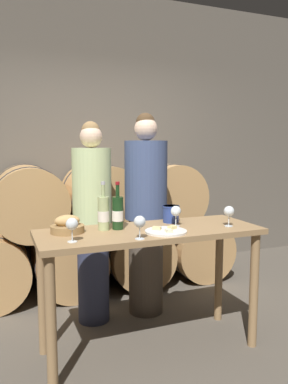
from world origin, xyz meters
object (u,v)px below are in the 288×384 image
(wine_glass_left, at_px, (140,222))
(wine_glass_right, at_px, (229,212))
(tasting_table, at_px, (150,249))
(person_left, at_px, (92,221))
(blue_crock, at_px, (171,213))
(wine_glass_far_left, at_px, (72,225))
(wine_bottle_red, at_px, (118,213))
(wine_bottle_white, at_px, (103,213))
(bread_basket, at_px, (67,226))
(cheese_plate, at_px, (166,231))
(wine_glass_center, at_px, (176,212))
(person_right, at_px, (146,214))

(wine_glass_left, distance_m, wine_glass_right, 0.75)
(tasting_table, height_order, person_left, person_left)
(blue_crock, xyz_separation_m, wine_glass_far_left, (-0.81, -0.32, 0.04))
(wine_bottle_red, relative_size, wine_bottle_white, 0.99)
(wine_glass_left, bearing_deg, blue_crock, 44.64)
(wine_bottle_red, relative_size, wine_glass_left, 2.24)
(person_left, distance_m, bread_basket, 0.58)
(tasting_table, height_order, wine_glass_right, wine_glass_right)
(tasting_table, bearing_deg, bread_basket, 169.00)
(tasting_table, bearing_deg, wine_glass_right, -11.89)
(bread_basket, bearing_deg, tasting_table, -11.00)
(person_left, height_order, bread_basket, person_left)
(blue_crock, xyz_separation_m, cheese_plate, (-0.18, -0.30, -0.06))
(cheese_plate, bearing_deg, wine_glass_center, 45.94)
(person_right, relative_size, wine_bottle_red, 5.23)
(wine_bottle_red, xyz_separation_m, wine_glass_far_left, (-0.36, -0.24, -0.01))
(wine_bottle_red, xyz_separation_m, cheese_plate, (0.27, -0.22, -0.11))
(person_right, bearing_deg, wine_glass_left, -114.13)
(person_right, bearing_deg, person_left, -180.00)
(wine_bottle_white, height_order, wine_glass_right, wine_bottle_white)
(person_left, height_order, wine_bottle_white, person_left)
(tasting_table, distance_m, wine_glass_far_left, 0.64)
(wine_glass_left, bearing_deg, wine_glass_center, 34.68)
(blue_crock, bearing_deg, wine_bottle_white, -173.06)
(person_right, distance_m, bread_basket, 0.91)
(tasting_table, height_order, bread_basket, bread_basket)
(wine_glass_left, bearing_deg, wine_glass_far_left, 168.08)
(bread_basket, height_order, wine_glass_left, wine_glass_left)
(person_right, height_order, blue_crock, person_right)
(person_left, height_order, wine_glass_far_left, person_left)
(blue_crock, height_order, wine_glass_center, wine_glass_center)
(person_left, bearing_deg, wine_bottle_white, -94.75)
(wine_bottle_red, bearing_deg, tasting_table, -22.60)
(tasting_table, bearing_deg, wine_glass_center, 7.36)
(wine_glass_right, bearing_deg, person_right, 116.50)
(wine_glass_left, bearing_deg, tasting_table, 54.68)
(tasting_table, bearing_deg, person_left, 113.84)
(wine_bottle_red, distance_m, wine_bottle_white, 0.10)
(blue_crock, relative_size, wine_glass_center, 0.88)
(wine_bottle_red, xyz_separation_m, wine_bottle_white, (-0.10, 0.01, 0.00))
(wine_glass_far_left, bearing_deg, bread_basket, 86.44)
(tasting_table, relative_size, wine_bottle_red, 4.68)
(person_right, xyz_separation_m, wine_bottle_red, (-0.42, -0.52, 0.12))
(tasting_table, relative_size, wine_glass_far_left, 10.51)
(wine_bottle_red, distance_m, cheese_plate, 0.36)
(wine_bottle_white, height_order, wine_glass_left, wine_bottle_white)
(person_right, relative_size, blue_crock, 13.37)
(wine_bottle_red, distance_m, wine_glass_left, 0.33)
(wine_glass_center, bearing_deg, wine_glass_left, -145.32)
(person_left, relative_size, wine_glass_center, 11.19)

